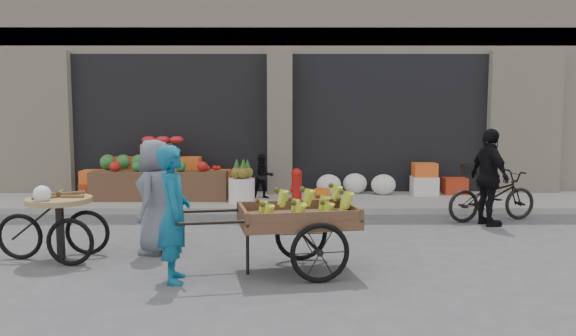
{
  "coord_description": "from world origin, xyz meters",
  "views": [
    {
      "loc": [
        0.15,
        -7.5,
        1.99
      ],
      "look_at": [
        0.17,
        1.0,
        1.1
      ],
      "focal_mm": 35.0,
      "sensor_mm": 36.0,
      "label": 1
    }
  ],
  "objects_px": {
    "fire_hydrant": "(297,184)",
    "seated_person": "(263,176)",
    "pineapple_bin": "(242,191)",
    "banana_cart": "(294,214)",
    "orange_bucket": "(322,196)",
    "vendor_grey": "(156,197)",
    "tricycle_cart": "(59,218)",
    "cyclist": "(489,177)",
    "vendor_woman": "(174,214)",
    "bicycle": "(492,196)"
  },
  "relations": [
    {
      "from": "fire_hydrant",
      "to": "seated_person",
      "type": "height_order",
      "value": "seated_person"
    },
    {
      "from": "pineapple_bin",
      "to": "banana_cart",
      "type": "relative_size",
      "value": 0.21
    },
    {
      "from": "orange_bucket",
      "to": "banana_cart",
      "type": "bearing_deg",
      "value": -98.22
    },
    {
      "from": "orange_bucket",
      "to": "vendor_grey",
      "type": "relative_size",
      "value": 0.2
    },
    {
      "from": "pineapple_bin",
      "to": "orange_bucket",
      "type": "relative_size",
      "value": 1.62
    },
    {
      "from": "seated_person",
      "to": "tricycle_cart",
      "type": "xyz_separation_m",
      "value": [
        -2.5,
        -4.41,
        -0.02
      ]
    },
    {
      "from": "tricycle_cart",
      "to": "orange_bucket",
      "type": "bearing_deg",
      "value": 47.28
    },
    {
      "from": "tricycle_cart",
      "to": "cyclist",
      "type": "bearing_deg",
      "value": 21.04
    },
    {
      "from": "seated_person",
      "to": "banana_cart",
      "type": "bearing_deg",
      "value": -93.28
    },
    {
      "from": "vendor_grey",
      "to": "vendor_woman",
      "type": "bearing_deg",
      "value": 29.92
    },
    {
      "from": "bicycle",
      "to": "cyclist",
      "type": "xyz_separation_m",
      "value": [
        -0.2,
        -0.4,
        0.38
      ]
    },
    {
      "from": "bicycle",
      "to": "cyclist",
      "type": "height_order",
      "value": "cyclist"
    },
    {
      "from": "vendor_woman",
      "to": "tricycle_cart",
      "type": "relative_size",
      "value": 1.11
    },
    {
      "from": "vendor_grey",
      "to": "tricycle_cart",
      "type": "bearing_deg",
      "value": -64.01
    },
    {
      "from": "tricycle_cart",
      "to": "bicycle",
      "type": "height_order",
      "value": "tricycle_cart"
    },
    {
      "from": "orange_bucket",
      "to": "tricycle_cart",
      "type": "bearing_deg",
      "value": -134.96
    },
    {
      "from": "pineapple_bin",
      "to": "vendor_woman",
      "type": "relative_size",
      "value": 0.33
    },
    {
      "from": "orange_bucket",
      "to": "pineapple_bin",
      "type": "bearing_deg",
      "value": 176.42
    },
    {
      "from": "orange_bucket",
      "to": "seated_person",
      "type": "height_order",
      "value": "seated_person"
    },
    {
      "from": "vendor_woman",
      "to": "orange_bucket",
      "type": "bearing_deg",
      "value": -33.03
    },
    {
      "from": "fire_hydrant",
      "to": "cyclist",
      "type": "distance_m",
      "value": 3.63
    },
    {
      "from": "pineapple_bin",
      "to": "cyclist",
      "type": "xyz_separation_m",
      "value": [
        4.37,
        -1.61,
        0.46
      ]
    },
    {
      "from": "bicycle",
      "to": "pineapple_bin",
      "type": "bearing_deg",
      "value": 61.06
    },
    {
      "from": "orange_bucket",
      "to": "tricycle_cart",
      "type": "distance_m",
      "value": 5.25
    },
    {
      "from": "tricycle_cart",
      "to": "cyclist",
      "type": "height_order",
      "value": "cyclist"
    },
    {
      "from": "banana_cart",
      "to": "vendor_woman",
      "type": "xyz_separation_m",
      "value": [
        -1.38,
        -0.37,
        0.07
      ]
    },
    {
      "from": "tricycle_cart",
      "to": "vendor_grey",
      "type": "relative_size",
      "value": 0.91
    },
    {
      "from": "bicycle",
      "to": "banana_cart",
      "type": "bearing_deg",
      "value": 117.25
    },
    {
      "from": "orange_bucket",
      "to": "vendor_grey",
      "type": "xyz_separation_m",
      "value": [
        -2.51,
        -3.33,
        0.52
      ]
    },
    {
      "from": "fire_hydrant",
      "to": "vendor_grey",
      "type": "height_order",
      "value": "vendor_grey"
    },
    {
      "from": "fire_hydrant",
      "to": "bicycle",
      "type": "bearing_deg",
      "value": -18.45
    },
    {
      "from": "seated_person",
      "to": "fire_hydrant",
      "type": "bearing_deg",
      "value": -52.88
    },
    {
      "from": "vendor_woman",
      "to": "cyclist",
      "type": "height_order",
      "value": "cyclist"
    },
    {
      "from": "orange_bucket",
      "to": "banana_cart",
      "type": "xyz_separation_m",
      "value": [
        -0.62,
        -4.26,
        0.45
      ]
    },
    {
      "from": "pineapple_bin",
      "to": "bicycle",
      "type": "distance_m",
      "value": 4.72
    },
    {
      "from": "vendor_grey",
      "to": "cyclist",
      "type": "height_order",
      "value": "cyclist"
    },
    {
      "from": "cyclist",
      "to": "tricycle_cart",
      "type": "bearing_deg",
      "value": 94.65
    },
    {
      "from": "bicycle",
      "to": "seated_person",
      "type": "bearing_deg",
      "value": 52.42
    },
    {
      "from": "fire_hydrant",
      "to": "vendor_grey",
      "type": "bearing_deg",
      "value": -120.77
    },
    {
      "from": "vendor_woman",
      "to": "seated_person",
      "type": "bearing_deg",
      "value": -18.21
    },
    {
      "from": "fire_hydrant",
      "to": "tricycle_cart",
      "type": "bearing_deg",
      "value": -130.44
    },
    {
      "from": "seated_person",
      "to": "vendor_woman",
      "type": "bearing_deg",
      "value": -108.51
    },
    {
      "from": "fire_hydrant",
      "to": "bicycle",
      "type": "height_order",
      "value": "bicycle"
    },
    {
      "from": "tricycle_cart",
      "to": "bicycle",
      "type": "distance_m",
      "value": 7.16
    },
    {
      "from": "fire_hydrant",
      "to": "vendor_woman",
      "type": "bearing_deg",
      "value": -107.74
    },
    {
      "from": "banana_cart",
      "to": "vendor_grey",
      "type": "xyz_separation_m",
      "value": [
        -1.9,
        0.93,
        0.07
      ]
    },
    {
      "from": "tricycle_cart",
      "to": "bicycle",
      "type": "relative_size",
      "value": 0.84
    },
    {
      "from": "banana_cart",
      "to": "fire_hydrant",
      "type": "bearing_deg",
      "value": 77.6
    },
    {
      "from": "pineapple_bin",
      "to": "banana_cart",
      "type": "xyz_separation_m",
      "value": [
        0.98,
        -4.36,
        0.35
      ]
    },
    {
      "from": "vendor_woman",
      "to": "vendor_grey",
      "type": "xyz_separation_m",
      "value": [
        -0.51,
        1.3,
        -0.0
      ]
    }
  ]
}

